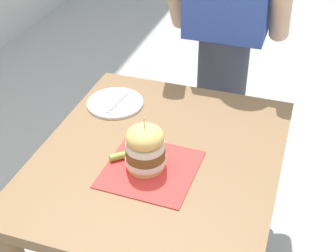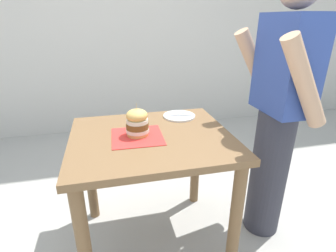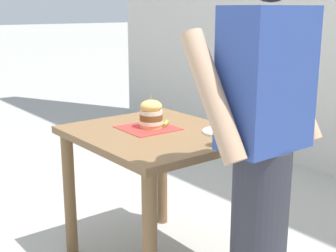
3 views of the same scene
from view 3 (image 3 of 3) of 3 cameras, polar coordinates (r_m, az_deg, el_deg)
name	(u,v)px [view 3 (image 3 of 3)]	position (r m, az deg, el deg)	size (l,w,h in m)	color
patio_table	(157,158)	(2.60, -1.36, -3.87)	(0.81, 0.93, 0.80)	brown
serving_paper	(148,128)	(2.62, -2.39, -0.24)	(0.29, 0.29, 0.00)	red
sandwich	(151,114)	(2.61, -2.07, 1.50)	(0.13, 0.13, 0.19)	#E5B25B
pickle_spear	(165,124)	(2.66, -0.31, 0.30)	(0.02, 0.02, 0.09)	#8EA83D
side_plate_with_forks	(223,132)	(2.54, 6.68, -0.67)	(0.22, 0.22, 0.02)	white
diner_across_table	(262,151)	(1.94, 11.41, -3.02)	(0.55, 0.35, 1.69)	#33333D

